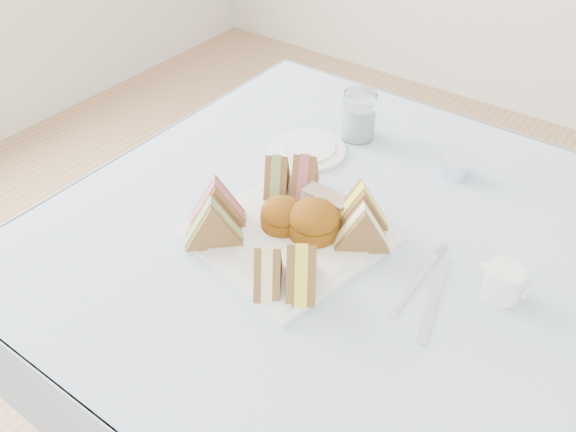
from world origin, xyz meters
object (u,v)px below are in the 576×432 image
Objects in this scene: creamer_jug at (503,282)px; water_glass at (359,116)px; serving_plate at (288,235)px; table at (335,363)px.

water_glass is at bearing 145.50° from creamer_jug.
water_glass is 1.73× the size of creamer_jug.
water_glass is at bearing 113.13° from serving_plate.
creamer_jug is at bearing 3.33° from table.
table is 14.72× the size of creamer_jug.
serving_plate is at bearing -78.02° from water_glass.
table is 0.40m from serving_plate.
water_glass is (-0.15, 0.29, 0.43)m from table.
serving_plate is 0.36m from creamer_jug.
serving_plate is 0.37m from water_glass.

